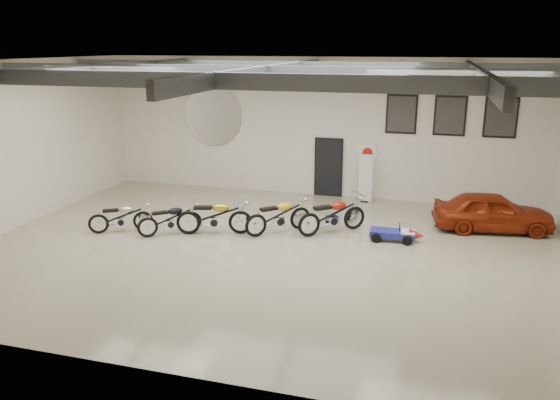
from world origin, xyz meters
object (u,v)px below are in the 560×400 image
(banner_stand, at_px, (366,178))
(motorcycle_red, at_px, (332,214))
(motorcycle_silver, at_px, (121,217))
(vintage_car, at_px, (493,212))
(motorcycle_yellow, at_px, (279,215))
(motorcycle_black, at_px, (170,219))
(motorcycle_gold, at_px, (214,216))
(go_kart, at_px, (397,232))

(banner_stand, bearing_deg, motorcycle_red, -96.33)
(motorcycle_silver, bearing_deg, vintage_car, -12.72)
(motorcycle_silver, height_order, motorcycle_yellow, motorcycle_yellow)
(motorcycle_black, distance_m, vintage_car, 9.63)
(motorcycle_gold, bearing_deg, vintage_car, 0.73)
(motorcycle_silver, distance_m, motorcycle_gold, 2.82)
(motorcycle_silver, height_order, motorcycle_gold, motorcycle_gold)
(motorcycle_black, distance_m, motorcycle_red, 4.79)
(motorcycle_gold, bearing_deg, go_kart, -7.93)
(motorcycle_black, height_order, vintage_car, vintage_car)
(banner_stand, xyz_separation_m, motorcycle_black, (-5.08, -5.03, -0.40))
(motorcycle_yellow, relative_size, go_kart, 1.37)
(motorcycle_black, bearing_deg, motorcycle_silver, 148.54)
(banner_stand, bearing_deg, vintage_car, -25.05)
(motorcycle_black, xyz_separation_m, motorcycle_gold, (1.25, 0.38, 0.08))
(vintage_car, bearing_deg, banner_stand, 54.81)
(banner_stand, distance_m, motorcycle_gold, 6.03)
(motorcycle_gold, xyz_separation_m, vintage_car, (7.91, 2.59, 0.02))
(motorcycle_gold, distance_m, motorcycle_red, 3.48)
(motorcycle_silver, distance_m, motorcycle_yellow, 4.71)
(motorcycle_yellow, xyz_separation_m, go_kart, (3.45, 0.26, -0.27))
(motorcycle_silver, distance_m, go_kart, 8.13)
(go_kart, height_order, vintage_car, vintage_car)
(motorcycle_gold, bearing_deg, motorcycle_black, 179.75)
(motorcycle_red, bearing_deg, banner_stand, 40.76)
(motorcycle_red, bearing_deg, motorcycle_black, 156.28)
(motorcycle_silver, xyz_separation_m, motorcycle_red, (6.08, 1.64, 0.10))
(motorcycle_silver, distance_m, motorcycle_black, 1.53)
(banner_stand, distance_m, motorcycle_red, 3.65)
(motorcycle_red, xyz_separation_m, vintage_car, (4.59, 1.54, 0.01))
(banner_stand, relative_size, motorcycle_red, 0.80)
(motorcycle_gold, bearing_deg, motorcycle_silver, 174.59)
(banner_stand, distance_m, go_kart, 4.08)
(banner_stand, bearing_deg, go_kart, -67.83)
(banner_stand, height_order, motorcycle_gold, banner_stand)
(go_kart, xyz_separation_m, vintage_car, (2.67, 1.72, 0.31))
(banner_stand, xyz_separation_m, go_kart, (1.41, -3.78, -0.60))
(motorcycle_red, bearing_deg, motorcycle_yellow, 154.80)
(banner_stand, height_order, motorcycle_yellow, banner_stand)
(motorcycle_yellow, bearing_deg, banner_stand, 19.44)
(motorcycle_black, xyz_separation_m, vintage_car, (9.16, 2.97, 0.10))
(banner_stand, height_order, motorcycle_silver, banner_stand)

